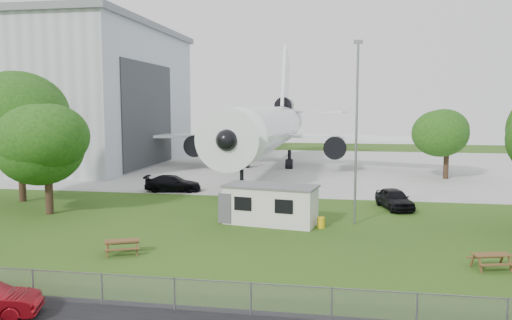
% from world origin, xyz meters
% --- Properties ---
extents(ground, '(160.00, 160.00, 0.00)m').
position_xyz_m(ground, '(0.00, 0.00, 0.00)').
color(ground, '#395E19').
extents(concrete_apron, '(120.00, 46.00, 0.03)m').
position_xyz_m(concrete_apron, '(0.00, 38.00, 0.01)').
color(concrete_apron, '#B7B7B2').
rests_on(concrete_apron, ground).
extents(hangar, '(43.00, 31.00, 18.55)m').
position_xyz_m(hangar, '(-37.97, 36.00, 9.41)').
color(hangar, '#B2B7BC').
rests_on(hangar, ground).
extents(airliner, '(46.36, 47.73, 17.69)m').
position_xyz_m(airliner, '(-2.00, 35.86, 5.27)').
color(airliner, white).
rests_on(airliner, ground).
extents(site_cabin, '(6.93, 3.71, 2.62)m').
position_xyz_m(site_cabin, '(2.64, 5.33, 1.31)').
color(site_cabin, silver).
rests_on(site_cabin, ground).
extents(picnic_west, '(2.24, 2.08, 0.76)m').
position_xyz_m(picnic_west, '(-4.21, -2.87, 0.00)').
color(picnic_west, brown).
rests_on(picnic_west, ground).
extents(picnic_east, '(2.13, 1.92, 0.76)m').
position_xyz_m(picnic_east, '(14.51, -2.19, 0.00)').
color(picnic_east, brown).
rests_on(picnic_east, ground).
extents(fence, '(58.00, 0.04, 1.30)m').
position_xyz_m(fence, '(0.00, -9.50, 0.00)').
color(fence, gray).
rests_on(fence, ground).
extents(lamp_mast, '(0.16, 0.16, 12.00)m').
position_xyz_m(lamp_mast, '(8.20, 6.20, 6.00)').
color(lamp_mast, slate).
rests_on(lamp_mast, ground).
extents(tree_west_big, '(9.45, 9.45, 11.52)m').
position_xyz_m(tree_west_big, '(-18.75, 9.64, 6.79)').
color(tree_west_big, '#382619').
rests_on(tree_west_big, ground).
extents(tree_west_small, '(7.03, 7.03, 8.64)m').
position_xyz_m(tree_west_small, '(-13.77, 5.60, 5.12)').
color(tree_west_small, '#382619').
rests_on(tree_west_small, ground).
extents(tree_far_apron, '(6.48, 6.48, 8.42)m').
position_xyz_m(tree_far_apron, '(18.45, 29.02, 5.16)').
color(tree_far_apron, '#382619').
rests_on(tree_far_apron, ground).
extents(car_ne_hatch, '(3.02, 4.91, 1.56)m').
position_xyz_m(car_ne_hatch, '(11.34, 11.75, 0.78)').
color(car_ne_hatch, black).
rests_on(car_ne_hatch, ground).
extents(car_apron_van, '(5.42, 2.88, 1.50)m').
position_xyz_m(car_apron_van, '(-8.05, 16.32, 0.75)').
color(car_apron_van, black).
rests_on(car_apron_van, ground).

